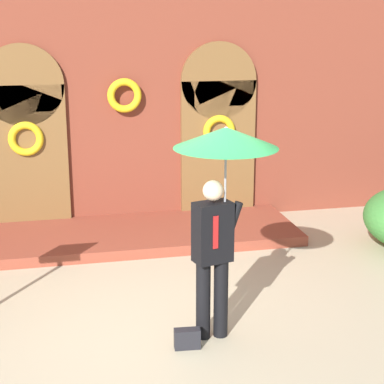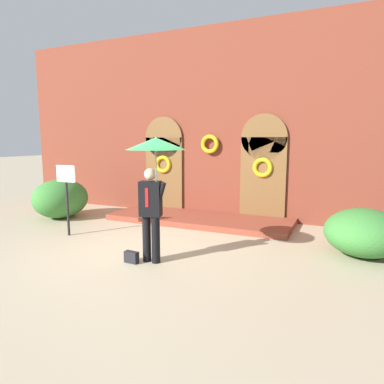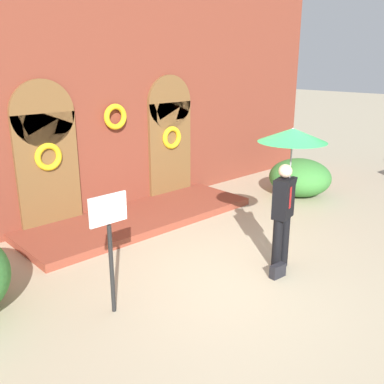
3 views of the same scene
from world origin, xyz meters
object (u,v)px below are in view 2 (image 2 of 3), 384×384
at_px(handbag, 131,257).
at_px(shrub_right, 364,232).
at_px(shrub_left, 61,198).
at_px(person_with_umbrella, 154,162).
at_px(sign_post, 67,188).

height_order(handbag, shrub_right, shrub_right).
distance_m(handbag, shrub_left, 4.80).
xyz_separation_m(person_with_umbrella, shrub_left, (-4.56, 2.18, -1.33)).
xyz_separation_m(person_with_umbrella, handbag, (-0.42, -0.20, -1.80)).
relative_size(person_with_umbrella, handbag, 8.44).
bearing_deg(shrub_right, person_with_umbrella, -150.06).
relative_size(person_with_umbrella, sign_post, 1.37).
xyz_separation_m(handbag, sign_post, (-2.50, 0.97, 1.05)).
bearing_deg(sign_post, handbag, -21.34).
height_order(handbag, sign_post, sign_post).
distance_m(person_with_umbrella, handbag, 1.86).
height_order(shrub_left, shrub_right, shrub_left).
height_order(person_with_umbrella, shrub_right, person_with_umbrella).
relative_size(sign_post, shrub_right, 1.08).
distance_m(shrub_left, shrub_right, 8.18).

